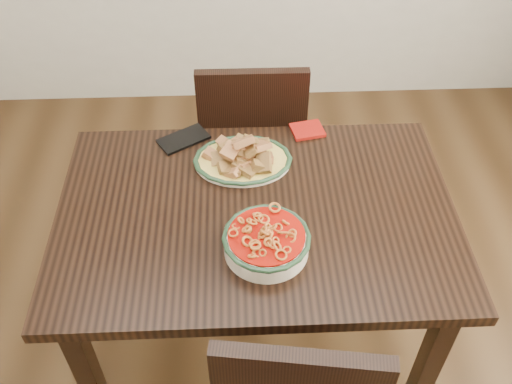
{
  "coord_description": "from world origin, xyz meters",
  "views": [
    {
      "loc": [
        -0.0,
        -1.14,
        2.02
      ],
      "look_at": [
        0.05,
        0.08,
        0.81
      ],
      "focal_mm": 40.0,
      "sensor_mm": 36.0,
      "label": 1
    }
  ],
  "objects_px": {
    "dining_table": "(256,231)",
    "noodle_bowl": "(266,240)",
    "fish_plate": "(243,153)",
    "smartphone": "(183,139)",
    "chair_far": "(252,137)"
  },
  "relations": [
    {
      "from": "dining_table",
      "to": "noodle_bowl",
      "type": "bearing_deg",
      "value": -82.06
    },
    {
      "from": "dining_table",
      "to": "fish_plate",
      "type": "relative_size",
      "value": 3.84
    },
    {
      "from": "noodle_bowl",
      "to": "smartphone",
      "type": "relative_size",
      "value": 1.48
    },
    {
      "from": "smartphone",
      "to": "fish_plate",
      "type": "bearing_deg",
      "value": -64.07
    },
    {
      "from": "fish_plate",
      "to": "noodle_bowl",
      "type": "bearing_deg",
      "value": -81.29
    },
    {
      "from": "chair_far",
      "to": "smartphone",
      "type": "bearing_deg",
      "value": 52.02
    },
    {
      "from": "smartphone",
      "to": "dining_table",
      "type": "bearing_deg",
      "value": -87.34
    },
    {
      "from": "chair_far",
      "to": "noodle_bowl",
      "type": "xyz_separation_m",
      "value": [
        0.01,
        -0.82,
        0.29
      ]
    },
    {
      "from": "dining_table",
      "to": "chair_far",
      "type": "relative_size",
      "value": 1.38
    },
    {
      "from": "dining_table",
      "to": "fish_plate",
      "type": "distance_m",
      "value": 0.26
    },
    {
      "from": "dining_table",
      "to": "noodle_bowl",
      "type": "relative_size",
      "value": 4.86
    },
    {
      "from": "fish_plate",
      "to": "noodle_bowl",
      "type": "distance_m",
      "value": 0.38
    },
    {
      "from": "dining_table",
      "to": "smartphone",
      "type": "height_order",
      "value": "smartphone"
    },
    {
      "from": "chair_far",
      "to": "smartphone",
      "type": "height_order",
      "value": "chair_far"
    },
    {
      "from": "chair_far",
      "to": "fish_plate",
      "type": "relative_size",
      "value": 2.78
    }
  ]
}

